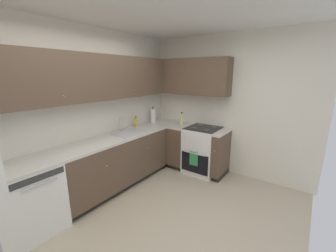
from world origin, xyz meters
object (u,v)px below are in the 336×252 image
Objects in this scene: oven_range at (203,150)px; paper_towel_roll at (153,116)px; dishwasher at (32,199)px; soap_bottle at (136,122)px; oil_bottle at (182,119)px.

paper_towel_roll is at bearing 99.04° from oven_range.
paper_towel_roll reaches higher than dishwasher.
oven_range reaches higher than dishwasher.
oil_bottle is (0.66, -0.64, 0.03)m from soap_bottle.
oil_bottle is at bearing 92.18° from oven_range.
soap_bottle is 0.82× the size of oil_bottle.
oven_range is 1.26m from paper_towel_roll.
dishwasher is 3.22× the size of oil_bottle.
dishwasher is 3.94× the size of soap_bottle.
paper_towel_roll is (0.50, -0.02, 0.05)m from soap_bottle.
soap_bottle is (-0.68, 1.13, 0.53)m from oven_range.
oven_range is at bearing -19.35° from dishwasher.
paper_towel_roll is at bearing 104.20° from oil_bottle.
soap_bottle is (2.01, 0.18, 0.56)m from dishwasher.
oven_range is at bearing -87.82° from oil_bottle.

